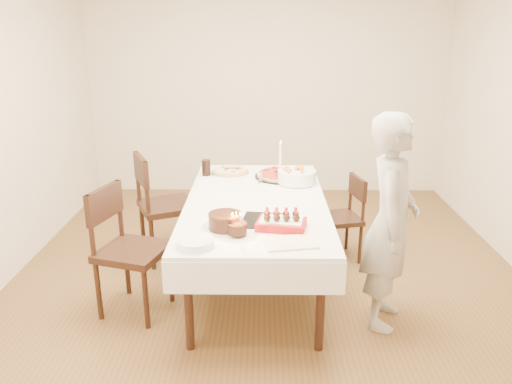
{
  "coord_description": "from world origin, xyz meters",
  "views": [
    {
      "loc": [
        -0.07,
        -3.89,
        2.12
      ],
      "look_at": [
        -0.11,
        -0.04,
        0.82
      ],
      "focal_mm": 35.0,
      "sensor_mm": 36.0,
      "label": 1
    }
  ],
  "objects_px": {
    "pizza_white": "(230,171)",
    "birthday_cake": "(237,224)",
    "chair_left_savory": "(167,206)",
    "strawberry_box": "(281,223)",
    "pasta_bowl": "(297,176)",
    "taper_candle": "(280,161)",
    "chair_left_dessert": "(133,251)",
    "chair_right_savory": "(339,218)",
    "dining_table": "(256,242)",
    "person": "(391,223)",
    "cola_glass": "(206,168)",
    "layer_cake": "(225,222)",
    "pizza_pepperoni": "(281,175)"
  },
  "relations": [
    {
      "from": "birthday_cake",
      "to": "cola_glass",
      "type": "bearing_deg",
      "value": 104.25
    },
    {
      "from": "chair_left_savory",
      "to": "layer_cake",
      "type": "height_order",
      "value": "chair_left_savory"
    },
    {
      "from": "pasta_bowl",
      "to": "cola_glass",
      "type": "height_order",
      "value": "cola_glass"
    },
    {
      "from": "pasta_bowl",
      "to": "birthday_cake",
      "type": "height_order",
      "value": "birthday_cake"
    },
    {
      "from": "person",
      "to": "cola_glass",
      "type": "bearing_deg",
      "value": 66.11
    },
    {
      "from": "pizza_white",
      "to": "pizza_pepperoni",
      "type": "distance_m",
      "value": 0.51
    },
    {
      "from": "chair_right_savory",
      "to": "pizza_white",
      "type": "distance_m",
      "value": 1.13
    },
    {
      "from": "pizza_white",
      "to": "chair_left_dessert",
      "type": "bearing_deg",
      "value": -118.2
    },
    {
      "from": "pasta_bowl",
      "to": "person",
      "type": "bearing_deg",
      "value": -60.07
    },
    {
      "from": "dining_table",
      "to": "chair_left_savory",
      "type": "distance_m",
      "value": 0.98
    },
    {
      "from": "pizza_white",
      "to": "taper_candle",
      "type": "height_order",
      "value": "taper_candle"
    },
    {
      "from": "pizza_white",
      "to": "pizza_pepperoni",
      "type": "xyz_separation_m",
      "value": [
        0.49,
        -0.12,
        0.0
      ]
    },
    {
      "from": "cola_glass",
      "to": "dining_table",
      "type": "bearing_deg",
      "value": -55.71
    },
    {
      "from": "chair_left_savory",
      "to": "strawberry_box",
      "type": "distance_m",
      "value": 1.52
    },
    {
      "from": "pasta_bowl",
      "to": "birthday_cake",
      "type": "distance_m",
      "value": 1.28
    },
    {
      "from": "chair_left_dessert",
      "to": "chair_left_savory",
      "type": "bearing_deg",
      "value": -78.24
    },
    {
      "from": "chair_left_savory",
      "to": "pizza_white",
      "type": "height_order",
      "value": "chair_left_savory"
    },
    {
      "from": "pizza_white",
      "to": "taper_candle",
      "type": "bearing_deg",
      "value": -27.73
    },
    {
      "from": "chair_left_dessert",
      "to": "layer_cake",
      "type": "xyz_separation_m",
      "value": [
        0.71,
        -0.17,
        0.31
      ]
    },
    {
      "from": "dining_table",
      "to": "pasta_bowl",
      "type": "xyz_separation_m",
      "value": [
        0.36,
        0.47,
        0.44
      ]
    },
    {
      "from": "layer_cake",
      "to": "strawberry_box",
      "type": "height_order",
      "value": "layer_cake"
    },
    {
      "from": "dining_table",
      "to": "cola_glass",
      "type": "xyz_separation_m",
      "value": [
        -0.48,
        0.71,
        0.45
      ]
    },
    {
      "from": "pizza_pepperoni",
      "to": "strawberry_box",
      "type": "height_order",
      "value": "strawberry_box"
    },
    {
      "from": "taper_candle",
      "to": "person",
      "type": "bearing_deg",
      "value": -55.68
    },
    {
      "from": "dining_table",
      "to": "chair_right_savory",
      "type": "distance_m",
      "value": 0.91
    },
    {
      "from": "taper_candle",
      "to": "layer_cake",
      "type": "relative_size",
      "value": 1.27
    },
    {
      "from": "person",
      "to": "birthday_cake",
      "type": "distance_m",
      "value": 1.09
    },
    {
      "from": "pasta_bowl",
      "to": "taper_candle",
      "type": "distance_m",
      "value": 0.2
    },
    {
      "from": "pizza_white",
      "to": "pasta_bowl",
      "type": "height_order",
      "value": "pasta_bowl"
    },
    {
      "from": "dining_table",
      "to": "person",
      "type": "relative_size",
      "value": 1.36
    },
    {
      "from": "chair_right_savory",
      "to": "pizza_white",
      "type": "height_order",
      "value": "chair_right_savory"
    },
    {
      "from": "chair_left_savory",
      "to": "cola_glass",
      "type": "bearing_deg",
      "value": -174.72
    },
    {
      "from": "layer_cake",
      "to": "dining_table",
      "type": "bearing_deg",
      "value": 71.46
    },
    {
      "from": "dining_table",
      "to": "pizza_pepperoni",
      "type": "xyz_separation_m",
      "value": [
        0.23,
        0.66,
        0.4
      ]
    },
    {
      "from": "chair_right_savory",
      "to": "person",
      "type": "relative_size",
      "value": 0.51
    },
    {
      "from": "chair_left_dessert",
      "to": "pizza_pepperoni",
      "type": "distance_m",
      "value": 1.62
    },
    {
      "from": "chair_left_savory",
      "to": "pizza_pepperoni",
      "type": "height_order",
      "value": "chair_left_savory"
    },
    {
      "from": "pasta_bowl",
      "to": "taper_candle",
      "type": "relative_size",
      "value": 0.91
    },
    {
      "from": "layer_cake",
      "to": "chair_left_savory",
      "type": "bearing_deg",
      "value": 119.22
    },
    {
      "from": "chair_left_dessert",
      "to": "strawberry_box",
      "type": "relative_size",
      "value": 2.93
    },
    {
      "from": "chair_left_dessert",
      "to": "pizza_white",
      "type": "xyz_separation_m",
      "value": [
        0.66,
        1.23,
        0.28
      ]
    },
    {
      "from": "layer_cake",
      "to": "taper_candle",
      "type": "bearing_deg",
      "value": 69.81
    },
    {
      "from": "chair_left_dessert",
      "to": "chair_right_savory",
      "type": "bearing_deg",
      "value": -134.1
    },
    {
      "from": "chair_right_savory",
      "to": "layer_cake",
      "type": "xyz_separation_m",
      "value": [
        -0.97,
        -1.1,
        0.41
      ]
    },
    {
      "from": "pizza_white",
      "to": "birthday_cake",
      "type": "bearing_deg",
      "value": -84.64
    },
    {
      "from": "chair_left_savory",
      "to": "layer_cake",
      "type": "distance_m",
      "value": 1.32
    },
    {
      "from": "layer_cake",
      "to": "pizza_pepperoni",
      "type": "bearing_deg",
      "value": 71.0
    },
    {
      "from": "chair_left_savory",
      "to": "chair_right_savory",
      "type": "bearing_deg",
      "value": 154.58
    },
    {
      "from": "pizza_white",
      "to": "strawberry_box",
      "type": "xyz_separation_m",
      "value": [
        0.45,
        -1.37,
        0.02
      ]
    },
    {
      "from": "chair_left_dessert",
      "to": "person",
      "type": "relative_size",
      "value": 0.63
    }
  ]
}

